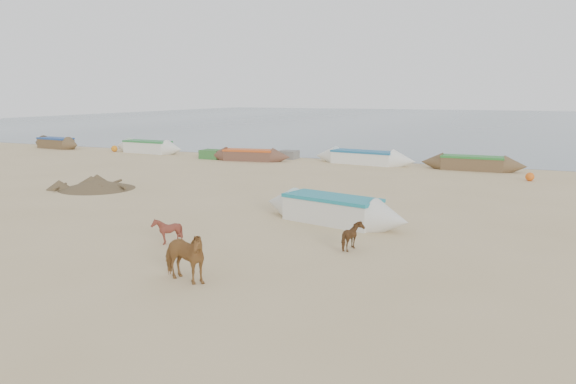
% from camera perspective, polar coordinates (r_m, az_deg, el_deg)
% --- Properties ---
extents(ground, '(140.00, 140.00, 0.00)m').
position_cam_1_polar(ground, '(16.55, -5.71, -5.62)').
color(ground, tan).
rests_on(ground, ground).
extents(sea, '(160.00, 160.00, 0.00)m').
position_cam_1_polar(sea, '(96.23, 19.55, 6.82)').
color(sea, slate).
rests_on(sea, ground).
extents(cow_adult, '(1.61, 0.97, 1.27)m').
position_cam_1_polar(cow_adult, '(13.61, -10.62, -6.43)').
color(cow_adult, '#8F5E2E').
rests_on(cow_adult, ground).
extents(calf_front, '(0.82, 0.75, 0.81)m').
position_cam_1_polar(calf_front, '(17.11, -12.18, -3.88)').
color(calf_front, maroon).
rests_on(calf_front, ground).
extents(calf_right, '(0.88, 0.95, 0.79)m').
position_cam_1_polar(calf_right, '(16.21, 6.65, -4.53)').
color(calf_right, brown).
rests_on(calf_right, ground).
extents(near_canoe, '(5.94, 2.65, 0.94)m').
position_cam_1_polar(near_canoe, '(19.52, 4.49, -1.77)').
color(near_canoe, silver).
rests_on(near_canoe, ground).
extents(debris_pile, '(4.46, 4.46, 0.45)m').
position_cam_1_polar(debris_pile, '(27.83, -18.82, 0.76)').
color(debris_pile, brown).
rests_on(debris_pile, ground).
extents(waterline_canoes, '(58.84, 3.56, 0.93)m').
position_cam_1_polar(waterline_canoes, '(35.85, 6.69, 3.51)').
color(waterline_canoes, brown).
rests_on(waterline_canoes, ground).
extents(beach_clutter, '(46.61, 4.82, 0.64)m').
position_cam_1_polar(beach_clutter, '(33.94, 18.95, 2.46)').
color(beach_clutter, '#31692F').
rests_on(beach_clutter, ground).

